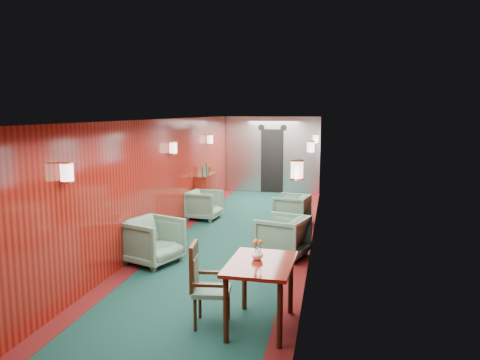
{
  "coord_description": "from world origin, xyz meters",
  "views": [
    {
      "loc": [
        1.83,
        -8.75,
        2.55
      ],
      "look_at": [
        0.0,
        0.59,
        1.15
      ],
      "focal_mm": 35.0,
      "sensor_mm": 36.0,
      "label": 1
    }
  ],
  "objects_px": {
    "dining_table": "(261,273)",
    "side_chair": "(204,281)",
    "armchair_left_near": "(153,241)",
    "armchair_right_far": "(292,209)",
    "credenza": "(205,192)",
    "armchair_right_near": "(282,237)",
    "armchair_left_far": "(204,205)"
  },
  "relations": [
    {
      "from": "armchair_right_near",
      "to": "credenza",
      "type": "bearing_deg",
      "value": -129.43
    },
    {
      "from": "armchair_left_near",
      "to": "armchair_right_near",
      "type": "relative_size",
      "value": 1.04
    },
    {
      "from": "armchair_left_near",
      "to": "side_chair",
      "type": "bearing_deg",
      "value": -123.68
    },
    {
      "from": "armchair_left_near",
      "to": "armchair_left_far",
      "type": "distance_m",
      "value": 3.33
    },
    {
      "from": "credenza",
      "to": "armchair_left_near",
      "type": "bearing_deg",
      "value": -86.63
    },
    {
      "from": "armchair_left_far",
      "to": "armchair_right_far",
      "type": "bearing_deg",
      "value": -85.96
    },
    {
      "from": "armchair_right_near",
      "to": "armchair_right_far",
      "type": "distance_m",
      "value": 2.48
    },
    {
      "from": "armchair_left_far",
      "to": "armchair_right_near",
      "type": "bearing_deg",
      "value": -133.53
    },
    {
      "from": "side_chair",
      "to": "credenza",
      "type": "height_order",
      "value": "credenza"
    },
    {
      "from": "credenza",
      "to": "armchair_left_near",
      "type": "relative_size",
      "value": 1.45
    },
    {
      "from": "dining_table",
      "to": "armchair_right_far",
      "type": "relative_size",
      "value": 1.46
    },
    {
      "from": "armchair_right_far",
      "to": "dining_table",
      "type": "bearing_deg",
      "value": 12.44
    },
    {
      "from": "dining_table",
      "to": "armchair_left_near",
      "type": "xyz_separation_m",
      "value": [
        -2.14,
        2.0,
        -0.29
      ]
    },
    {
      "from": "side_chair",
      "to": "armchair_left_near",
      "type": "distance_m",
      "value": 2.54
    },
    {
      "from": "dining_table",
      "to": "armchair_left_near",
      "type": "height_order",
      "value": "dining_table"
    },
    {
      "from": "armchair_left_far",
      "to": "armchair_left_near",
      "type": "bearing_deg",
      "value": -172.72
    },
    {
      "from": "armchair_left_near",
      "to": "armchair_right_far",
      "type": "height_order",
      "value": "armchair_left_near"
    },
    {
      "from": "dining_table",
      "to": "side_chair",
      "type": "relative_size",
      "value": 1.09
    },
    {
      "from": "credenza",
      "to": "armchair_right_near",
      "type": "relative_size",
      "value": 1.5
    },
    {
      "from": "armchair_right_near",
      "to": "armchair_right_far",
      "type": "height_order",
      "value": "armchair_right_near"
    },
    {
      "from": "armchair_left_near",
      "to": "armchair_right_near",
      "type": "distance_m",
      "value": 2.24
    },
    {
      "from": "dining_table",
      "to": "credenza",
      "type": "height_order",
      "value": "credenza"
    },
    {
      "from": "side_chair",
      "to": "armchair_left_near",
      "type": "relative_size",
      "value": 1.19
    },
    {
      "from": "dining_table",
      "to": "armchair_left_far",
      "type": "relative_size",
      "value": 1.45
    },
    {
      "from": "credenza",
      "to": "armchair_left_near",
      "type": "distance_m",
      "value": 4.31
    },
    {
      "from": "side_chair",
      "to": "credenza",
      "type": "relative_size",
      "value": 0.82
    },
    {
      "from": "armchair_left_far",
      "to": "armchair_right_near",
      "type": "xyz_separation_m",
      "value": [
        2.13,
        -2.58,
        0.03
      ]
    },
    {
      "from": "dining_table",
      "to": "armchair_left_far",
      "type": "xyz_separation_m",
      "value": [
        -2.17,
        5.33,
        -0.33
      ]
    },
    {
      "from": "dining_table",
      "to": "credenza",
      "type": "bearing_deg",
      "value": 113.07
    },
    {
      "from": "armchair_left_near",
      "to": "armchair_right_far",
      "type": "distance_m",
      "value": 3.83
    },
    {
      "from": "armchair_left_near",
      "to": "armchair_right_far",
      "type": "xyz_separation_m",
      "value": [
        2.06,
        3.23,
        -0.04
      ]
    },
    {
      "from": "credenza",
      "to": "armchair_left_far",
      "type": "relative_size",
      "value": 1.62
    }
  ]
}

